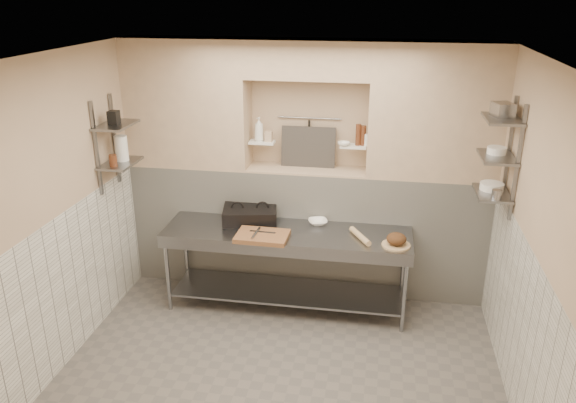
% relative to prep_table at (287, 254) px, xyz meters
% --- Properties ---
extents(floor, '(4.00, 3.90, 0.10)m').
position_rel_prep_table_xyz_m(floor, '(0.13, -1.18, -0.69)').
color(floor, '#615B56').
rests_on(floor, ground).
extents(ceiling, '(4.00, 3.90, 0.10)m').
position_rel_prep_table_xyz_m(ceiling, '(0.13, -1.18, 2.21)').
color(ceiling, silver).
rests_on(ceiling, ground).
extents(wall_left, '(0.10, 3.90, 2.80)m').
position_rel_prep_table_xyz_m(wall_left, '(-1.92, -1.18, 0.76)').
color(wall_left, tan).
rests_on(wall_left, ground).
extents(wall_right, '(0.10, 3.90, 2.80)m').
position_rel_prep_table_xyz_m(wall_right, '(2.18, -1.18, 0.76)').
color(wall_right, tan).
rests_on(wall_right, ground).
extents(wall_back, '(4.00, 0.10, 2.80)m').
position_rel_prep_table_xyz_m(wall_back, '(0.13, 0.82, 0.76)').
color(wall_back, tan).
rests_on(wall_back, ground).
extents(wall_front, '(4.00, 0.10, 2.80)m').
position_rel_prep_table_xyz_m(wall_front, '(0.13, -3.18, 0.76)').
color(wall_front, tan).
rests_on(wall_front, ground).
extents(backwall_lower, '(4.00, 0.40, 1.40)m').
position_rel_prep_table_xyz_m(backwall_lower, '(0.13, 0.57, 0.06)').
color(backwall_lower, silver).
rests_on(backwall_lower, floor).
extents(alcove_sill, '(1.30, 0.40, 0.02)m').
position_rel_prep_table_xyz_m(alcove_sill, '(0.13, 0.57, 0.77)').
color(alcove_sill, tan).
rests_on(alcove_sill, backwall_lower).
extents(backwall_pillar_left, '(1.35, 0.40, 1.40)m').
position_rel_prep_table_xyz_m(backwall_pillar_left, '(-1.20, 0.57, 1.46)').
color(backwall_pillar_left, tan).
rests_on(backwall_pillar_left, backwall_lower).
extents(backwall_pillar_right, '(1.35, 0.40, 1.40)m').
position_rel_prep_table_xyz_m(backwall_pillar_right, '(1.45, 0.57, 1.46)').
color(backwall_pillar_right, tan).
rests_on(backwall_pillar_right, backwall_lower).
extents(backwall_header, '(1.30, 0.40, 0.40)m').
position_rel_prep_table_xyz_m(backwall_header, '(0.13, 0.57, 1.96)').
color(backwall_header, tan).
rests_on(backwall_header, backwall_lower).
extents(wainscot_left, '(0.02, 3.90, 1.40)m').
position_rel_prep_table_xyz_m(wainscot_left, '(-1.86, -1.18, 0.06)').
color(wainscot_left, silver).
rests_on(wainscot_left, floor).
extents(wainscot_right, '(0.02, 3.90, 1.40)m').
position_rel_prep_table_xyz_m(wainscot_right, '(2.12, -1.18, 0.06)').
color(wainscot_right, silver).
rests_on(wainscot_right, floor).
extents(alcove_shelf_left, '(0.28, 0.16, 0.02)m').
position_rel_prep_table_xyz_m(alcove_shelf_left, '(-0.37, 0.57, 1.06)').
color(alcove_shelf_left, white).
rests_on(alcove_shelf_left, backwall_lower).
extents(alcove_shelf_right, '(0.28, 0.16, 0.02)m').
position_rel_prep_table_xyz_m(alcove_shelf_right, '(0.63, 0.57, 1.06)').
color(alcove_shelf_right, white).
rests_on(alcove_shelf_right, backwall_lower).
extents(utensil_rail, '(0.70, 0.02, 0.02)m').
position_rel_prep_table_xyz_m(utensil_rail, '(0.13, 0.74, 1.31)').
color(utensil_rail, gray).
rests_on(utensil_rail, wall_back).
extents(hanging_steel, '(0.02, 0.02, 0.30)m').
position_rel_prep_table_xyz_m(hanging_steel, '(0.13, 0.72, 1.14)').
color(hanging_steel, black).
rests_on(hanging_steel, utensil_rail).
extents(splash_panel, '(0.60, 0.08, 0.45)m').
position_rel_prep_table_xyz_m(splash_panel, '(0.13, 0.67, 1.00)').
color(splash_panel, '#383330').
rests_on(splash_panel, alcove_sill).
extents(shelf_rail_left_a, '(0.03, 0.03, 0.95)m').
position_rel_prep_table_xyz_m(shelf_rail_left_a, '(-1.85, 0.07, 1.16)').
color(shelf_rail_left_a, slate).
rests_on(shelf_rail_left_a, wall_left).
extents(shelf_rail_left_b, '(0.03, 0.03, 0.95)m').
position_rel_prep_table_xyz_m(shelf_rail_left_b, '(-1.85, -0.33, 1.16)').
color(shelf_rail_left_b, slate).
rests_on(shelf_rail_left_b, wall_left).
extents(wall_shelf_left_lower, '(0.30, 0.50, 0.02)m').
position_rel_prep_table_xyz_m(wall_shelf_left_lower, '(-1.71, -0.13, 0.96)').
color(wall_shelf_left_lower, slate).
rests_on(wall_shelf_left_lower, wall_left).
extents(wall_shelf_left_upper, '(0.30, 0.50, 0.03)m').
position_rel_prep_table_xyz_m(wall_shelf_left_upper, '(-1.71, -0.13, 1.36)').
color(wall_shelf_left_upper, slate).
rests_on(wall_shelf_left_upper, wall_left).
extents(shelf_rail_right_a, '(0.03, 0.03, 1.05)m').
position_rel_prep_table_xyz_m(shelf_rail_right_a, '(2.10, 0.07, 1.21)').
color(shelf_rail_right_a, slate).
rests_on(shelf_rail_right_a, wall_right).
extents(shelf_rail_right_b, '(0.03, 0.03, 1.05)m').
position_rel_prep_table_xyz_m(shelf_rail_right_b, '(2.10, -0.33, 1.21)').
color(shelf_rail_right_b, slate).
rests_on(shelf_rail_right_b, wall_right).
extents(wall_shelf_right_lower, '(0.30, 0.50, 0.02)m').
position_rel_prep_table_xyz_m(wall_shelf_right_lower, '(1.97, -0.13, 0.86)').
color(wall_shelf_right_lower, slate).
rests_on(wall_shelf_right_lower, wall_right).
extents(wall_shelf_right_mid, '(0.30, 0.50, 0.02)m').
position_rel_prep_table_xyz_m(wall_shelf_right_mid, '(1.97, -0.13, 1.21)').
color(wall_shelf_right_mid, slate).
rests_on(wall_shelf_right_mid, wall_right).
extents(wall_shelf_right_upper, '(0.30, 0.50, 0.03)m').
position_rel_prep_table_xyz_m(wall_shelf_right_upper, '(1.97, -0.13, 1.56)').
color(wall_shelf_right_upper, slate).
rests_on(wall_shelf_right_upper, wall_right).
extents(prep_table, '(2.60, 0.70, 0.90)m').
position_rel_prep_table_xyz_m(prep_table, '(0.00, 0.00, 0.00)').
color(prep_table, gray).
rests_on(prep_table, floor).
extents(panini_press, '(0.64, 0.52, 0.16)m').
position_rel_prep_table_xyz_m(panini_press, '(-0.44, 0.21, 0.34)').
color(panini_press, black).
rests_on(panini_press, prep_table).
extents(cutting_board, '(0.54, 0.38, 0.05)m').
position_rel_prep_table_xyz_m(cutting_board, '(-0.21, -0.21, 0.28)').
color(cutting_board, '#8F5C39').
rests_on(cutting_board, prep_table).
extents(knife_blade, '(0.27, 0.04, 0.01)m').
position_rel_prep_table_xyz_m(knife_blade, '(-0.22, -0.16, 0.31)').
color(knife_blade, gray).
rests_on(knife_blade, cutting_board).
extents(tongs, '(0.04, 0.27, 0.02)m').
position_rel_prep_table_xyz_m(tongs, '(-0.28, -0.21, 0.32)').
color(tongs, gray).
rests_on(tongs, cutting_board).
extents(mixing_bowl, '(0.25, 0.25, 0.05)m').
position_rel_prep_table_xyz_m(mixing_bowl, '(0.30, 0.26, 0.28)').
color(mixing_bowl, white).
rests_on(mixing_bowl, prep_table).
extents(rolling_pin, '(0.24, 0.37, 0.06)m').
position_rel_prep_table_xyz_m(rolling_pin, '(0.77, -0.05, 0.29)').
color(rolling_pin, tan).
rests_on(rolling_pin, prep_table).
extents(bread_board, '(0.28, 0.28, 0.02)m').
position_rel_prep_table_xyz_m(bread_board, '(1.13, -0.15, 0.27)').
color(bread_board, tan).
rests_on(bread_board, prep_table).
extents(bread_loaf, '(0.20, 0.20, 0.12)m').
position_rel_prep_table_xyz_m(bread_loaf, '(1.13, -0.15, 0.33)').
color(bread_loaf, '#4C2D19').
rests_on(bread_loaf, bread_board).
extents(bottle_soap, '(0.12, 0.12, 0.26)m').
position_rel_prep_table_xyz_m(bottle_soap, '(-0.40, 0.56, 1.20)').
color(bottle_soap, white).
rests_on(bottle_soap, alcove_shelf_left).
extents(jar_alcove, '(0.08, 0.08, 0.11)m').
position_rel_prep_table_xyz_m(jar_alcove, '(-0.29, 0.56, 1.13)').
color(jar_alcove, tan).
rests_on(jar_alcove, alcove_shelf_left).
extents(bowl_alcove, '(0.14, 0.14, 0.04)m').
position_rel_prep_table_xyz_m(bowl_alcove, '(0.53, 0.52, 1.09)').
color(bowl_alcove, white).
rests_on(bowl_alcove, alcove_shelf_right).
extents(condiment_a, '(0.06, 0.06, 0.21)m').
position_rel_prep_table_xyz_m(condiment_a, '(0.73, 0.57, 1.18)').
color(condiment_a, '#4F2715').
rests_on(condiment_a, alcove_shelf_right).
extents(condiment_b, '(0.06, 0.06, 0.23)m').
position_rel_prep_table_xyz_m(condiment_b, '(0.68, 0.57, 1.18)').
color(condiment_b, '#4F2715').
rests_on(condiment_b, alcove_shelf_right).
extents(condiment_c, '(0.07, 0.07, 0.13)m').
position_rel_prep_table_xyz_m(condiment_c, '(0.76, 0.58, 1.13)').
color(condiment_c, white).
rests_on(condiment_c, alcove_shelf_right).
extents(jug_left, '(0.13, 0.13, 0.26)m').
position_rel_prep_table_xyz_m(jug_left, '(-1.71, -0.07, 1.10)').
color(jug_left, white).
rests_on(jug_left, wall_shelf_left_lower).
extents(jar_left, '(0.08, 0.08, 0.12)m').
position_rel_prep_table_xyz_m(jar_left, '(-1.71, -0.28, 1.03)').
color(jar_left, '#4F2715').
rests_on(jar_left, wall_shelf_left_lower).
extents(box_left_upper, '(0.10, 0.10, 0.14)m').
position_rel_prep_table_xyz_m(box_left_upper, '(-1.71, -0.16, 1.44)').
color(box_left_upper, black).
rests_on(box_left_upper, wall_shelf_left_upper).
extents(bowl_right, '(0.22, 0.22, 0.07)m').
position_rel_prep_table_xyz_m(bowl_right, '(1.97, -0.07, 0.90)').
color(bowl_right, white).
rests_on(bowl_right, wall_shelf_right_lower).
extents(canister_right, '(0.09, 0.09, 0.09)m').
position_rel_prep_table_xyz_m(canister_right, '(1.97, -0.33, 0.92)').
color(canister_right, gray).
rests_on(canister_right, wall_shelf_right_lower).
extents(bowl_right_mid, '(0.17, 0.17, 0.06)m').
position_rel_prep_table_xyz_m(bowl_right_mid, '(1.97, -0.07, 1.25)').
color(bowl_right_mid, white).
rests_on(bowl_right_mid, wall_shelf_right_mid).
extents(basket_right, '(0.20, 0.23, 0.12)m').
position_rel_prep_table_xyz_m(basket_right, '(1.97, -0.09, 1.63)').
color(basket_right, gray).
rests_on(basket_right, wall_shelf_right_upper).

